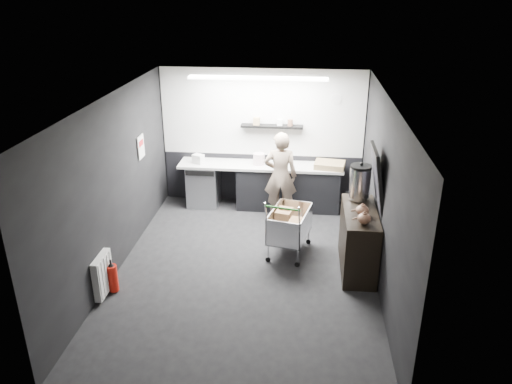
# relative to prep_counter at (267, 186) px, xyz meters

# --- Properties ---
(floor) EXTENTS (5.50, 5.50, 0.00)m
(floor) POSITION_rel_prep_counter_xyz_m (-0.14, -2.42, -0.46)
(floor) COLOR black
(floor) RESTS_ON ground
(ceiling) EXTENTS (5.50, 5.50, 0.00)m
(ceiling) POSITION_rel_prep_counter_xyz_m (-0.14, -2.42, 2.24)
(ceiling) COLOR silver
(ceiling) RESTS_ON wall_back
(wall_back) EXTENTS (5.50, 0.00, 5.50)m
(wall_back) POSITION_rel_prep_counter_xyz_m (-0.14, 0.33, 0.89)
(wall_back) COLOR black
(wall_back) RESTS_ON floor
(wall_front) EXTENTS (5.50, 0.00, 5.50)m
(wall_front) POSITION_rel_prep_counter_xyz_m (-0.14, -5.17, 0.89)
(wall_front) COLOR black
(wall_front) RESTS_ON floor
(wall_left) EXTENTS (0.00, 5.50, 5.50)m
(wall_left) POSITION_rel_prep_counter_xyz_m (-2.14, -2.42, 0.89)
(wall_left) COLOR black
(wall_left) RESTS_ON floor
(wall_right) EXTENTS (0.00, 5.50, 5.50)m
(wall_right) POSITION_rel_prep_counter_xyz_m (1.86, -2.42, 0.89)
(wall_right) COLOR black
(wall_right) RESTS_ON floor
(kitchen_wall_panel) EXTENTS (3.95, 0.02, 1.70)m
(kitchen_wall_panel) POSITION_rel_prep_counter_xyz_m (-0.14, 0.31, 1.39)
(kitchen_wall_panel) COLOR silver
(kitchen_wall_panel) RESTS_ON wall_back
(dado_panel) EXTENTS (3.95, 0.02, 1.00)m
(dado_panel) POSITION_rel_prep_counter_xyz_m (-0.14, 0.31, 0.04)
(dado_panel) COLOR black
(dado_panel) RESTS_ON wall_back
(floating_shelf) EXTENTS (1.20, 0.22, 0.04)m
(floating_shelf) POSITION_rel_prep_counter_xyz_m (0.06, 0.20, 1.16)
(floating_shelf) COLOR black
(floating_shelf) RESTS_ON wall_back
(wall_clock) EXTENTS (0.20, 0.03, 0.20)m
(wall_clock) POSITION_rel_prep_counter_xyz_m (1.26, 0.30, 1.69)
(wall_clock) COLOR silver
(wall_clock) RESTS_ON wall_back
(poster) EXTENTS (0.02, 0.30, 0.40)m
(poster) POSITION_rel_prep_counter_xyz_m (-2.12, -1.12, 1.09)
(poster) COLOR white
(poster) RESTS_ON wall_left
(poster_red_band) EXTENTS (0.02, 0.22, 0.10)m
(poster_red_band) POSITION_rel_prep_counter_xyz_m (-2.11, -1.12, 1.16)
(poster_red_band) COLOR red
(poster_red_band) RESTS_ON poster
(radiator) EXTENTS (0.10, 0.50, 0.60)m
(radiator) POSITION_rel_prep_counter_xyz_m (-2.08, -3.32, -0.11)
(radiator) COLOR silver
(radiator) RESTS_ON wall_left
(ceiling_strip) EXTENTS (2.40, 0.20, 0.04)m
(ceiling_strip) POSITION_rel_prep_counter_xyz_m (-0.14, -0.57, 2.21)
(ceiling_strip) COLOR white
(ceiling_strip) RESTS_ON ceiling
(prep_counter) EXTENTS (3.20, 0.61, 0.90)m
(prep_counter) POSITION_rel_prep_counter_xyz_m (0.00, 0.00, 0.00)
(prep_counter) COLOR black
(prep_counter) RESTS_ON floor
(person) EXTENTS (0.62, 0.41, 1.70)m
(person) POSITION_rel_prep_counter_xyz_m (0.28, -0.45, 0.39)
(person) COLOR #BCAB95
(person) RESTS_ON floor
(shopping_cart) EXTENTS (0.76, 1.06, 1.05)m
(shopping_cart) POSITION_rel_prep_counter_xyz_m (0.51, -1.80, 0.04)
(shopping_cart) COLOR silver
(shopping_cart) RESTS_ON floor
(sideboard) EXTENTS (0.57, 1.33, 1.99)m
(sideboard) POSITION_rel_prep_counter_xyz_m (1.61, -2.14, 0.17)
(sideboard) COLOR black
(sideboard) RESTS_ON floor
(fire_extinguisher) EXTENTS (0.15, 0.15, 0.51)m
(fire_extinguisher) POSITION_rel_prep_counter_xyz_m (-1.99, -3.20, -0.21)
(fire_extinguisher) COLOR #B6170C
(fire_extinguisher) RESTS_ON floor
(cardboard_box) EXTENTS (0.62, 0.50, 0.11)m
(cardboard_box) POSITION_rel_prep_counter_xyz_m (1.20, -0.05, 0.50)
(cardboard_box) COLOR #91774D
(cardboard_box) RESTS_ON prep_counter
(pink_tub) EXTENTS (0.22, 0.22, 0.22)m
(pink_tub) POSITION_rel_prep_counter_xyz_m (-0.17, 0.00, 0.55)
(pink_tub) COLOR silver
(pink_tub) RESTS_ON prep_counter
(white_container) EXTENTS (0.25, 0.22, 0.18)m
(white_container) POSITION_rel_prep_counter_xyz_m (-1.36, -0.05, 0.53)
(white_container) COLOR silver
(white_container) RESTS_ON prep_counter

